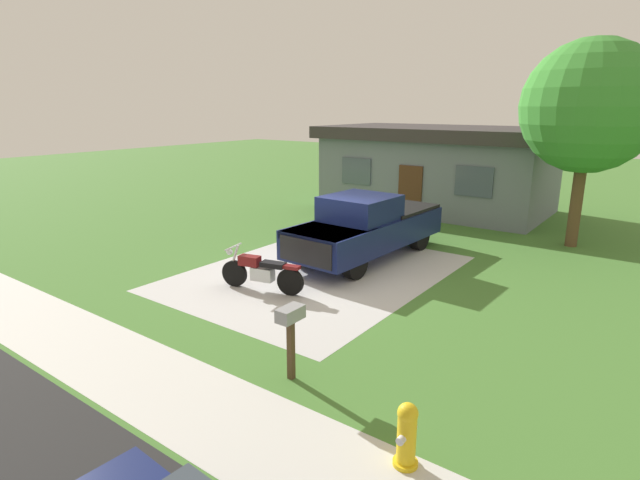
% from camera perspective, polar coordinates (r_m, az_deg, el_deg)
% --- Properties ---
extents(ground_plane, '(80.00, 80.00, 0.00)m').
position_cam_1_polar(ground_plane, '(13.48, -0.25, -3.76)').
color(ground_plane, '#457730').
extents(driveway_pad, '(5.85, 7.75, 0.01)m').
position_cam_1_polar(driveway_pad, '(13.48, -0.25, -3.75)').
color(driveway_pad, beige).
rests_on(driveway_pad, ground).
extents(sidewalk_strip, '(36.00, 1.80, 0.01)m').
position_cam_1_polar(sidewalk_strip, '(9.74, -22.38, -12.68)').
color(sidewalk_strip, silver).
rests_on(sidewalk_strip, ground).
extents(motorcycle, '(2.18, 0.85, 1.09)m').
position_cam_1_polar(motorcycle, '(12.16, -6.76, -3.64)').
color(motorcycle, black).
rests_on(motorcycle, ground).
extents(pickup_truck, '(2.24, 5.71, 1.90)m').
position_cam_1_polar(pickup_truck, '(14.71, 5.54, 1.65)').
color(pickup_truck, black).
rests_on(pickup_truck, ground).
extents(fire_hydrant, '(0.32, 0.40, 0.87)m').
position_cam_1_polar(fire_hydrant, '(6.69, 9.87, -21.14)').
color(fire_hydrant, yellow).
rests_on(fire_hydrant, ground).
extents(mailbox, '(0.26, 0.48, 1.26)m').
position_cam_1_polar(mailbox, '(8.12, -3.39, -9.52)').
color(mailbox, '#4C3823').
rests_on(mailbox, ground).
extents(shade_tree, '(3.98, 3.98, 6.33)m').
position_cam_1_polar(shade_tree, '(17.42, 28.41, 13.22)').
color(shade_tree, brown).
rests_on(shade_tree, ground).
extents(neighbor_house, '(9.60, 5.60, 3.50)m').
position_cam_1_polar(neighbor_house, '(22.26, 13.26, 8.08)').
color(neighbor_house, slate).
rests_on(neighbor_house, ground).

